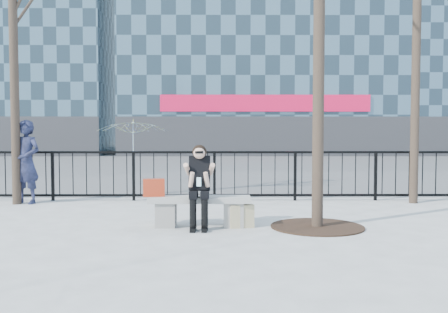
{
  "coord_description": "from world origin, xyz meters",
  "views": [
    {
      "loc": [
        0.35,
        -8.07,
        1.56
      ],
      "look_at": [
        0.4,
        0.8,
        1.1
      ],
      "focal_mm": 40.0,
      "sensor_mm": 36.0,
      "label": 1
    }
  ],
  "objects": [
    {
      "name": "handbag",
      "position": [
        -0.75,
        0.02,
        0.63
      ],
      "size": [
        0.37,
        0.22,
        0.29
      ],
      "primitive_type": "cube",
      "rotation": [
        0.0,
        0.0,
        0.17
      ],
      "color": "#B13015",
      "rests_on": "bench_main"
    },
    {
      "name": "tree_grate",
      "position": [
        1.9,
        -0.1,
        0.01
      ],
      "size": [
        1.5,
        1.5,
        0.02
      ],
      "primitive_type": "cylinder",
      "color": "black",
      "rests_on": "ground"
    },
    {
      "name": "shopping_bag",
      "position": [
        0.68,
        -0.11,
        0.19
      ],
      "size": [
        0.41,
        0.22,
        0.37
      ],
      "primitive_type": "cube",
      "rotation": [
        0.0,
        0.0,
        0.21
      ],
      "color": "#C7B88C",
      "rests_on": "ground"
    },
    {
      "name": "street_surface",
      "position": [
        0.0,
        15.0,
        0.0
      ],
      "size": [
        60.0,
        23.0,
        0.01
      ],
      "primitive_type": "cube",
      "color": "#474747",
      "rests_on": "ground"
    },
    {
      "name": "standing_man",
      "position": [
        -3.82,
        2.58,
        0.89
      ],
      "size": [
        0.76,
        0.61,
        1.79
      ],
      "primitive_type": "imported",
      "rotation": [
        0.0,
        0.0,
        -0.32
      ],
      "color": "black",
      "rests_on": "ground"
    },
    {
      "name": "seated_woman",
      "position": [
        0.0,
        -0.16,
        0.67
      ],
      "size": [
        0.5,
        0.64,
        1.34
      ],
      "color": "black",
      "rests_on": "ground"
    },
    {
      "name": "bench_main",
      "position": [
        0.0,
        0.0,
        0.3
      ],
      "size": [
        1.65,
        0.46,
        0.49
      ],
      "color": "slate",
      "rests_on": "ground"
    },
    {
      "name": "railing",
      "position": [
        0.0,
        3.0,
        0.55
      ],
      "size": [
        14.0,
        0.06,
        1.1
      ],
      "color": "black",
      "rests_on": "ground"
    },
    {
      "name": "vendor_umbrella",
      "position": [
        -2.27,
        6.78,
        0.95
      ],
      "size": [
        2.21,
        2.25,
        1.91
      ],
      "primitive_type": "imported",
      "rotation": [
        0.0,
        0.0,
        0.06
      ],
      "color": "yellow",
      "rests_on": "ground"
    },
    {
      "name": "ground",
      "position": [
        0.0,
        0.0,
        0.0
      ],
      "size": [
        120.0,
        120.0,
        0.0
      ],
      "primitive_type": "plane",
      "color": "gray",
      "rests_on": "ground"
    }
  ]
}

